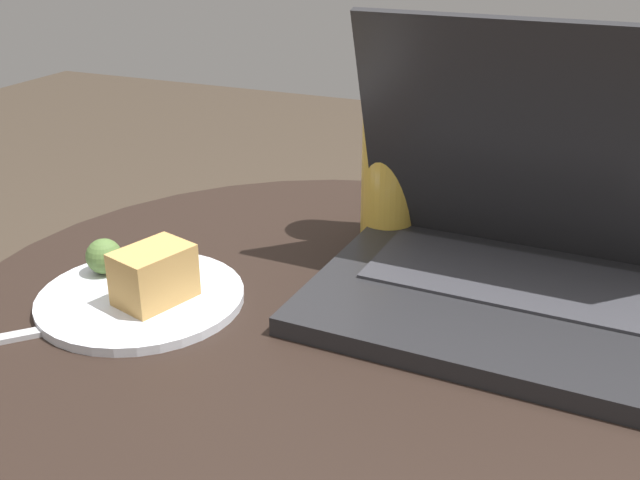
% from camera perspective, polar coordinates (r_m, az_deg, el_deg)
% --- Properties ---
extents(table, '(0.74, 0.74, 0.55)m').
position_cam_1_polar(table, '(0.77, 1.01, -12.96)').
color(table, black).
rests_on(table, ground_plane).
extents(laptop, '(0.36, 0.27, 0.26)m').
position_cam_1_polar(laptop, '(0.72, 14.75, -0.73)').
color(laptop, '#232326').
rests_on(laptop, table).
extents(beer_glass, '(0.06, 0.06, 0.19)m').
position_cam_1_polar(beer_glass, '(0.83, 5.34, 6.51)').
color(beer_glass, gold).
rests_on(beer_glass, table).
extents(snack_plate, '(0.20, 0.20, 0.06)m').
position_cam_1_polar(snack_plate, '(0.73, -13.34, -3.42)').
color(snack_plate, silver).
rests_on(snack_plate, table).
extents(fork, '(0.13, 0.14, 0.00)m').
position_cam_1_polar(fork, '(0.71, -15.92, -5.81)').
color(fork, '#B2B2B7').
rests_on(fork, table).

